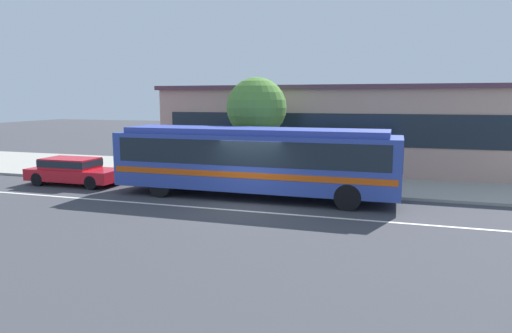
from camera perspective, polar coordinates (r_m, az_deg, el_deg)
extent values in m
plane|color=#3A3B41|center=(17.60, -1.00, -4.97)|extent=(120.00, 120.00, 0.00)
cube|color=#9C9A91|center=(24.05, 4.15, -1.19)|extent=(60.00, 8.00, 0.12)
cube|color=silver|center=(16.87, -1.86, -5.56)|extent=(56.00, 0.16, 0.01)
cube|color=#3047A1|center=(18.79, -0.35, 0.69)|extent=(11.79, 2.44, 2.24)
cube|color=#3243A3|center=(18.66, -0.35, 4.46)|extent=(10.85, 2.15, 0.24)
cube|color=#19232D|center=(18.73, -0.35, 2.05)|extent=(11.09, 2.47, 0.99)
cube|color=#D14D0E|center=(18.85, -0.35, -0.53)|extent=(11.56, 2.47, 0.24)
cube|color=#19232D|center=(17.84, 17.82, 1.31)|extent=(0.13, 2.12, 1.08)
cylinder|color=black|center=(19.20, 12.12, -2.50)|extent=(1.00, 0.28, 1.00)
cylinder|color=black|center=(17.12, 11.43, -3.81)|extent=(1.00, 0.28, 1.00)
cylinder|color=black|center=(21.35, -9.14, -1.31)|extent=(1.00, 0.28, 1.00)
cylinder|color=black|center=(19.50, -11.95, -2.32)|extent=(1.00, 0.28, 1.00)
cube|color=red|center=(23.44, -21.78, -0.91)|extent=(4.51, 1.78, 0.55)
cube|color=red|center=(23.51, -22.28, 0.39)|extent=(2.53, 1.56, 0.50)
cube|color=#19232D|center=(23.51, -22.28, 0.45)|extent=(2.58, 1.58, 0.32)
cylinder|color=black|center=(23.19, -17.71, -1.28)|extent=(0.64, 0.22, 0.64)
cylinder|color=black|center=(21.97, -19.97, -1.92)|extent=(0.64, 0.22, 0.64)
cylinder|color=black|center=(24.99, -23.32, -0.90)|extent=(0.64, 0.22, 0.64)
cylinder|color=black|center=(23.87, -25.69, -1.46)|extent=(0.64, 0.22, 0.64)
cylinder|color=navy|center=(20.72, 8.83, -1.52)|extent=(0.14, 0.14, 0.82)
cylinder|color=navy|center=(20.78, 8.42, -1.48)|extent=(0.14, 0.14, 0.82)
cylinder|color=#378F52|center=(20.64, 8.67, 0.39)|extent=(0.41, 0.41, 0.57)
sphere|color=tan|center=(20.59, 8.69, 1.49)|extent=(0.23, 0.23, 0.23)
cylinder|color=navy|center=(22.08, 5.57, -0.72)|extent=(0.14, 0.14, 0.92)
cylinder|color=navy|center=(21.93, 5.41, -0.78)|extent=(0.14, 0.14, 0.92)
cylinder|color=#9B4EAC|center=(21.90, 5.52, 1.15)|extent=(0.40, 0.40, 0.55)
sphere|color=#DFB364|center=(21.85, 5.53, 2.18)|extent=(0.24, 0.24, 0.24)
cylinder|color=gray|center=(19.92, 13.90, 0.09)|extent=(0.08, 0.08, 2.30)
cube|color=yellow|center=(19.81, 14.00, 2.81)|extent=(0.12, 0.44, 0.56)
cylinder|color=brown|center=(22.34, 0.05, 1.52)|extent=(0.38, 0.38, 2.53)
sphere|color=#518636|center=(22.18, 0.05, 7.40)|extent=(2.92, 2.92, 2.92)
cube|color=tan|center=(28.34, 10.91, 4.70)|extent=(20.17, 8.82, 4.59)
cube|color=#19232D|center=(23.94, 9.71, 4.61)|extent=(18.56, 0.04, 1.65)
cube|color=#563745|center=(28.29, 11.05, 9.58)|extent=(20.57, 9.22, 0.24)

